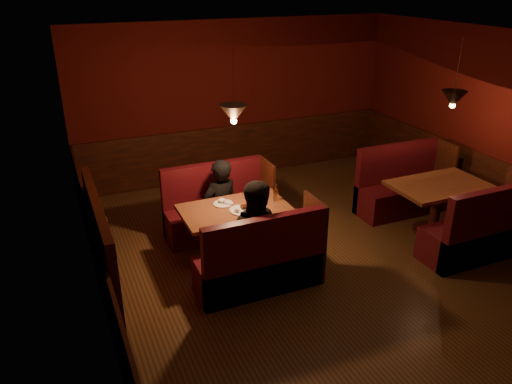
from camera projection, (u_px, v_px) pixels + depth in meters
name	position (u px, v px, depth m)	size (l,w,h in m)	color
room	(316.00, 193.00, 6.35)	(6.02, 7.02, 2.92)	#462C18
main_table	(236.00, 220.00, 6.68)	(1.43, 0.87, 1.00)	#512813
main_bench_far	(218.00, 212.00, 7.47)	(1.58, 0.56, 1.07)	#45060C
main_bench_near	(262.00, 266.00, 6.10)	(1.58, 0.56, 1.07)	#45060C
second_table	(438.00, 197.00, 7.38)	(1.40, 0.90, 0.79)	#512813
second_bench_far	(401.00, 190.00, 8.19)	(1.55, 0.58, 1.11)	#45060C
second_bench_near	(480.00, 235.00, 6.79)	(1.55, 0.58, 1.11)	#45060C
diner_a	(220.00, 190.00, 7.06)	(0.59, 0.39, 1.61)	black
diner_b	(260.00, 221.00, 6.09)	(0.83, 0.64, 1.70)	black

